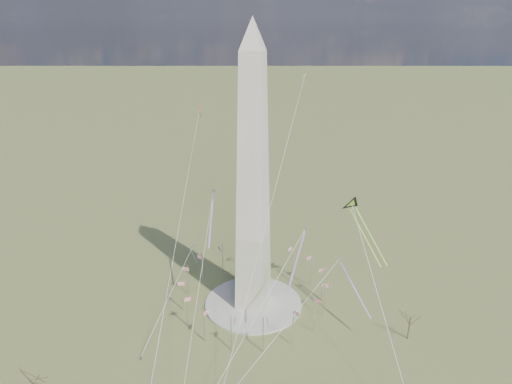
% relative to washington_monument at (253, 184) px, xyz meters
% --- Properties ---
extents(ground, '(2000.00, 2000.00, 0.00)m').
position_rel_washington_monument_xyz_m(ground, '(0.00, 0.00, -47.95)').
color(ground, brown).
rests_on(ground, ground).
extents(plaza, '(36.00, 36.00, 0.80)m').
position_rel_washington_monument_xyz_m(plaza, '(0.00, 0.00, -47.55)').
color(plaza, '#AEAD9F').
rests_on(plaza, ground).
extents(washington_monument, '(15.56, 15.56, 100.00)m').
position_rel_washington_monument_xyz_m(washington_monument, '(0.00, 0.00, 0.00)').
color(washington_monument, beige).
rests_on(washington_monument, plaza).
extents(flagpole_ring, '(54.40, 54.40, 13.00)m').
position_rel_washington_monument_xyz_m(flagpole_ring, '(-0.00, -0.00, -40.68)').
color(flagpole_ring, silver).
rests_on(flagpole_ring, ground).
extents(tree_near, '(7.00, 7.00, 12.24)m').
position_rel_washington_monument_xyz_m(tree_near, '(54.85, -5.06, -39.23)').
color(tree_near, '#4B352D').
rests_on(tree_near, ground).
extents(tree_far, '(8.25, 8.25, 14.45)m').
position_rel_washington_monument_xyz_m(tree_far, '(-41.64, -63.47, -37.66)').
color(tree_far, '#4B352D').
rests_on(tree_far, ground).
extents(person_west, '(0.92, 0.84, 1.52)m').
position_rel_washington_monument_xyz_m(person_west, '(-25.75, -37.93, -47.19)').
color(person_west, gray).
rests_on(person_west, ground).
extents(kite_delta_black, '(17.52, 19.59, 17.69)m').
position_rel_washington_monument_xyz_m(kite_delta_black, '(33.24, 7.34, -7.82)').
color(kite_delta_black, black).
rests_on(kite_delta_black, ground).
extents(kite_diamond_purple, '(1.92, 2.79, 8.26)m').
position_rel_washington_monument_xyz_m(kite_diamond_purple, '(-23.53, 0.55, -28.23)').
color(kite_diamond_purple, navy).
rests_on(kite_diamond_purple, ground).
extents(kite_streamer_left, '(2.93, 19.61, 13.46)m').
position_rel_washington_monument_xyz_m(kite_streamer_left, '(18.36, -11.38, -17.02)').
color(kite_streamer_left, '#FF5B28').
rests_on(kite_streamer_left, ground).
extents(kite_streamer_mid, '(6.28, 19.88, 13.90)m').
position_rel_washington_monument_xyz_m(kite_streamer_mid, '(-14.99, -0.39, -11.42)').
color(kite_streamer_mid, '#FF5B28').
rests_on(kite_streamer_mid, ground).
extents(kite_streamer_right, '(13.58, 15.48, 13.34)m').
position_rel_washington_monument_xyz_m(kite_streamer_right, '(34.54, -0.21, -31.66)').
color(kite_streamer_right, '#FF5B28').
rests_on(kite_streamer_right, ground).
extents(kite_small_red, '(1.27, 1.62, 4.21)m').
position_rel_washington_monument_xyz_m(kite_small_red, '(-33.28, 36.82, 16.38)').
color(kite_small_red, red).
rests_on(kite_small_red, ground).
extents(kite_small_white, '(1.41, 2.01, 4.19)m').
position_rel_washington_monument_xyz_m(kite_small_white, '(7.66, 51.47, 29.59)').
color(kite_small_white, white).
rests_on(kite_small_white, ground).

